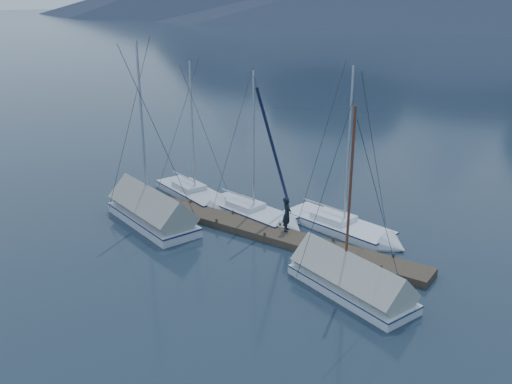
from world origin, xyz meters
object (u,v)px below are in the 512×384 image
sailboat_open_left (199,197)px  sailboat_open_right (352,231)px  sailboat_open_mid (260,216)px  sailboat_covered_near (342,279)px  sailboat_covered_far (147,211)px  person (287,214)px

sailboat_open_left → sailboat_open_right: 9.59m
sailboat_open_mid → sailboat_open_right: bearing=11.9°
sailboat_covered_near → sailboat_covered_far: sailboat_covered_far is taller
sailboat_open_mid → sailboat_covered_near: bearing=-30.9°
sailboat_covered_far → sailboat_open_mid: bearing=36.3°
sailboat_covered_far → sailboat_open_right: bearing=25.2°
sailboat_open_mid → sailboat_open_left: bearing=174.8°
sailboat_open_left → sailboat_open_right: (9.57, 0.62, 0.01)m
sailboat_open_left → sailboat_covered_near: 12.46m
sailboat_open_left → sailboat_covered_far: (-0.23, -3.99, 0.35)m
sailboat_open_right → sailboat_covered_far: sailboat_covered_far is taller
sailboat_open_right → person: 3.50m
sailboat_open_right → sailboat_covered_near: size_ratio=1.09×
sailboat_open_mid → person: 2.88m
sailboat_open_left → sailboat_covered_far: size_ratio=0.85×
sailboat_open_mid → person: bearing=-25.5°
sailboat_open_left → sailboat_covered_near: size_ratio=1.05×
sailboat_open_right → sailboat_covered_near: (2.02, -5.19, 0.26)m
sailboat_open_left → sailboat_covered_near: bearing=-21.5°
sailboat_open_left → person: sailboat_open_left is taller
sailboat_open_right → person: sailboat_open_right is taller
sailboat_open_mid → sailboat_covered_far: bearing=-143.7°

